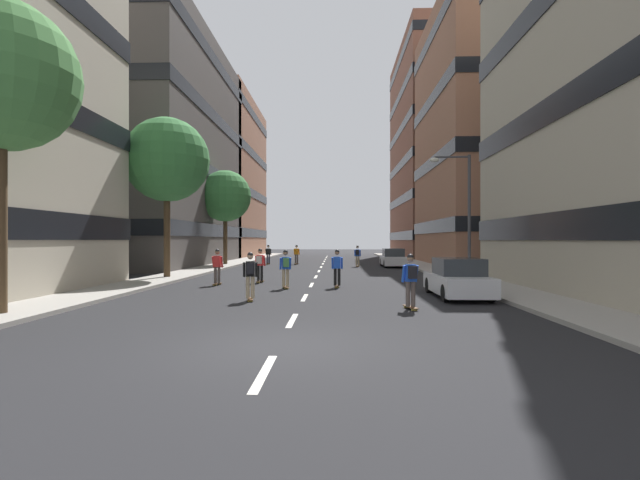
{
  "coord_description": "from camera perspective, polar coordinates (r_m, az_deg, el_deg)",
  "views": [
    {
      "loc": [
        1.2,
        -9.65,
        2.22
      ],
      "look_at": [
        0.0,
        25.25,
        2.22
      ],
      "focal_mm": 25.81,
      "sensor_mm": 36.0,
      "label": 1
    }
  ],
  "objects": [
    {
      "name": "skater_4",
      "position": [
        21.03,
        -4.29,
        -3.29
      ],
      "size": [
        0.57,
        0.92,
        1.78
      ],
      "color": "brown",
      "rests_on": "ground_plane"
    },
    {
      "name": "street_tree_near",
      "position": [
        40.85,
        -11.66,
        5.33
      ],
      "size": [
        4.45,
        4.45,
        8.12
      ],
      "color": "#4C3823",
      "rests_on": "sidewalk_left"
    },
    {
      "name": "parked_car_mid",
      "position": [
        18.63,
        16.7,
        -4.69
      ],
      "size": [
        1.82,
        4.4,
        1.52
      ],
      "color": "silver",
      "rests_on": "ground_plane"
    },
    {
      "name": "skater_5",
      "position": [
        15.0,
        11.19,
        -4.61
      ],
      "size": [
        0.57,
        0.92,
        1.78
      ],
      "color": "brown",
      "rests_on": "ground_plane"
    },
    {
      "name": "sidewalk_right",
      "position": [
        38.33,
        12.79,
        -3.21
      ],
      "size": [
        2.53,
        68.3,
        0.14
      ],
      "primitive_type": "cube",
      "color": "#9E9991",
      "rests_on": "ground_plane"
    },
    {
      "name": "street_tree_mid",
      "position": [
        16.66,
        -34.87,
        16.3
      ],
      "size": [
        4.29,
        4.29,
        8.94
      ],
      "color": "#4C3823",
      "rests_on": "sidewalk_left"
    },
    {
      "name": "building_right_mid",
      "position": [
        44.63,
        22.16,
        11.75
      ],
      "size": [
        13.38,
        16.85,
        22.43
      ],
      "color": "#9E6B51",
      "rests_on": "ground_plane"
    },
    {
      "name": "sidewalk_left",
      "position": [
        38.85,
        -12.34,
        -3.17
      ],
      "size": [
        2.53,
        68.3,
        0.14
      ],
      "primitive_type": "cube",
      "color": "#9E9991",
      "rests_on": "ground_plane"
    },
    {
      "name": "skater_3",
      "position": [
        42.18,
        -6.43,
        -1.67
      ],
      "size": [
        0.54,
        0.91,
        1.78
      ],
      "color": "brown",
      "rests_on": "ground_plane"
    },
    {
      "name": "street_tree_far",
      "position": [
        27.86,
        -18.44,
        9.37
      ],
      "size": [
        4.75,
        4.75,
        9.02
      ],
      "color": "#4C3823",
      "rests_on": "sidewalk_left"
    },
    {
      "name": "streetlamp_right",
      "position": [
        25.04,
        17.21,
        4.39
      ],
      "size": [
        2.13,
        0.3,
        6.5
      ],
      "color": "#3F3F44",
      "rests_on": "sidewalk_right"
    },
    {
      "name": "building_left_far",
      "position": [
        64.18,
        -13.97,
        7.39
      ],
      "size": [
        13.38,
        20.47,
        20.75
      ],
      "color": "#9E6B51",
      "rests_on": "ground_plane"
    },
    {
      "name": "skater_2",
      "position": [
        23.11,
        -12.62,
        -3.06
      ],
      "size": [
        0.55,
        0.91,
        1.78
      ],
      "color": "brown",
      "rests_on": "ground_plane"
    },
    {
      "name": "parked_car_near",
      "position": [
        38.32,
        9.05,
        -2.27
      ],
      "size": [
        1.82,
        4.4,
        1.52
      ],
      "color": "silver",
      "rests_on": "ground_plane"
    },
    {
      "name": "skater_7",
      "position": [
        21.51,
        2.14,
        -3.29
      ],
      "size": [
        0.54,
        0.91,
        1.78
      ],
      "color": "brown",
      "rests_on": "ground_plane"
    },
    {
      "name": "building_right_far",
      "position": [
        64.1,
        15.81,
        10.51
      ],
      "size": [
        13.38,
        21.26,
        27.64
      ],
      "color": "brown",
      "rests_on": "ground_plane"
    },
    {
      "name": "skater_0",
      "position": [
        24.04,
        -7.46,
        -2.87
      ],
      "size": [
        0.56,
        0.92,
        1.78
      ],
      "color": "brown",
      "rests_on": "ground_plane"
    },
    {
      "name": "skater_6",
      "position": [
        41.84,
        -2.93,
        -1.69
      ],
      "size": [
        0.56,
        0.92,
        1.78
      ],
      "color": "brown",
      "rests_on": "ground_plane"
    },
    {
      "name": "building_left_mid",
      "position": [
        45.3,
        -21.12,
        10.25
      ],
      "size": [
        13.38,
        22.94,
        20.37
      ],
      "color": "#4C4744",
      "rests_on": "ground_plane"
    },
    {
      "name": "ground_plane",
      "position": [
        34.58,
        -0.02,
        -3.68
      ],
      "size": [
        149.01,
        149.01,
        0.0
      ],
      "primitive_type": "plane",
      "color": "black"
    },
    {
      "name": "lane_markings",
      "position": [
        35.24,
        0.01,
        -3.6
      ],
      "size": [
        0.16,
        57.2,
        0.01
      ],
      "color": "silver",
      "rests_on": "ground_plane"
    },
    {
      "name": "skater_1",
      "position": [
        38.09,
        4.67,
        -1.81
      ],
      "size": [
        0.55,
        0.92,
        1.78
      ],
      "color": "brown",
      "rests_on": "ground_plane"
    },
    {
      "name": "skater_8",
      "position": [
        16.96,
        -8.64,
        -4.08
      ],
      "size": [
        0.56,
        0.92,
        1.78
      ],
      "color": "brown",
      "rests_on": "ground_plane"
    }
  ]
}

